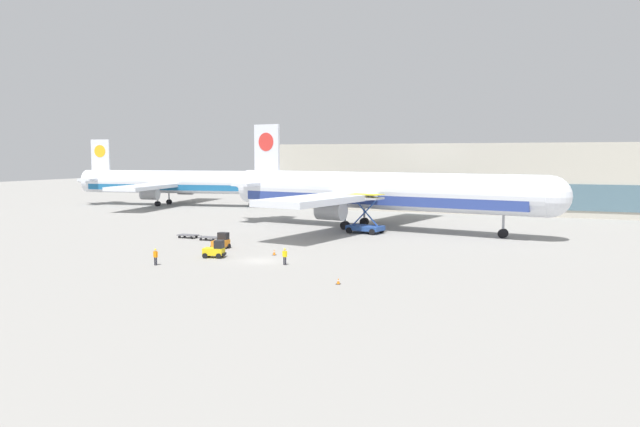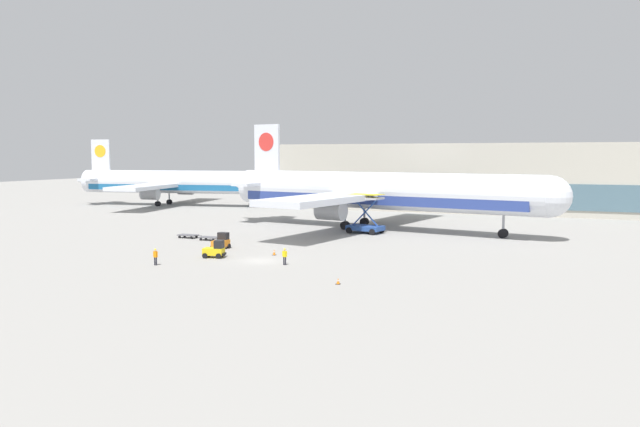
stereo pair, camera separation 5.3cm
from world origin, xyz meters
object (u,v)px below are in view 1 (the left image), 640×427
ground_crew_near (156,255)px  baggage_dolly_lead (188,235)px  airplane_main (374,192)px  airplane_distant (175,183)px  baggage_tug_mid (215,250)px  baggage_tug_foreground (221,242)px  traffic_cone_far (274,252)px  ground_crew_far (285,255)px  traffic_cone_near (338,281)px  baggage_dolly_second (210,237)px  scissor_lift_loader (365,219)px

ground_crew_near → baggage_dolly_lead: bearing=114.9°
airplane_main → airplane_distant: 62.07m
airplane_main → baggage_tug_mid: airplane_main is taller
baggage_tug_foreground → traffic_cone_far: baggage_tug_foreground is taller
ground_crew_near → ground_crew_far: size_ratio=1.00×
ground_crew_far → traffic_cone_near: ground_crew_far is taller
traffic_cone_near → traffic_cone_far: (-12.73, 12.54, 0.06)m
baggage_tug_mid → ground_crew_near: (-3.19, -6.71, 0.18)m
airplane_main → traffic_cone_near: bearing=-66.8°
baggage_dolly_lead → baggage_dolly_second: size_ratio=1.00×
baggage_dolly_lead → traffic_cone_near: size_ratio=6.52×
airplane_distant → traffic_cone_far: (53.31, -55.79, -4.93)m
baggage_tug_mid → airplane_distant: bearing=115.2°
scissor_lift_loader → ground_crew_far: (0.54, -29.12, -1.14)m
scissor_lift_loader → baggage_tug_foreground: 24.73m
scissor_lift_loader → baggage_dolly_second: size_ratio=1.58×
scissor_lift_loader → traffic_cone_near: (9.32, -36.25, -1.93)m
airplane_main → ground_crew_far: (1.06, -34.85, -4.78)m
airplane_distant → traffic_cone_near: (66.04, -68.33, -4.99)m
baggage_tug_foreground → airplane_distant: bearing=41.1°
ground_crew_near → baggage_dolly_second: bearing=105.1°
airplane_distant → baggage_tug_foreground: size_ratio=20.93×
baggage_tug_foreground → traffic_cone_near: size_ratio=4.38×
ground_crew_near → scissor_lift_loader: bearing=70.2°
baggage_tug_mid → traffic_cone_near: 20.08m
airplane_main → airplane_distant: bearing=164.9°
baggage_dolly_second → ground_crew_near: (5.27, -18.89, 0.67)m
baggage_dolly_second → airplane_distant: bearing=129.5°
baggage_dolly_second → traffic_cone_far: (13.94, -8.09, -0.05)m
baggage_dolly_second → ground_crew_far: ground_crew_far is taller
ground_crew_far → traffic_cone_far: 6.74m
baggage_tug_foreground → baggage_dolly_second: bearing=43.7°
airplane_main → baggage_dolly_lead: airplane_main is taller
airplane_main → baggage_tug_foreground: airplane_main is taller
airplane_main → scissor_lift_loader: size_ratio=9.84×
baggage_tug_foreground → ground_crew_near: (-0.31, -12.80, 0.18)m
scissor_lift_loader → baggage_dolly_second: scissor_lift_loader is taller
airplane_distant → ground_crew_far: bearing=-56.5°
airplane_distant → scissor_lift_loader: size_ratio=8.88×
ground_crew_far → ground_crew_near: bearing=26.3°
baggage_tug_foreground → baggage_dolly_lead: 11.96m
scissor_lift_loader → baggage_dolly_second: bearing=-128.0°
ground_crew_near → traffic_cone_near: (21.40, -1.74, -0.78)m
airplane_distant → baggage_dolly_second: bearing=-60.0°
ground_crew_near → ground_crew_far: bearing=22.6°
baggage_tug_foreground → baggage_dolly_lead: size_ratio=0.67×
baggage_dolly_lead → airplane_main: bearing=44.3°
airplane_distant → baggage_dolly_second: airplane_distant is taller
airplane_main → ground_crew_far: size_ratio=32.13×
airplane_distant → traffic_cone_near: airplane_distant is taller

